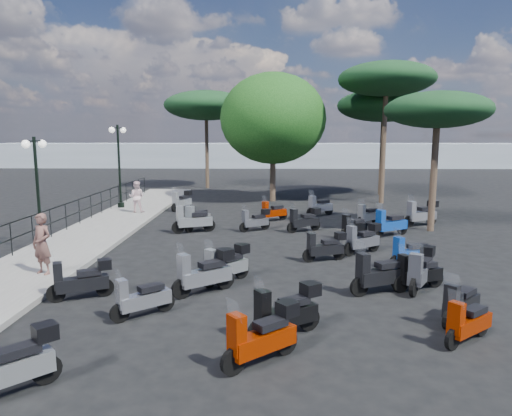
{
  "coord_description": "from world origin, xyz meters",
  "views": [
    {
      "loc": [
        0.5,
        -14.92,
        4.04
      ],
      "look_at": [
        0.1,
        2.85,
        1.2
      ],
      "focal_mm": 32.0,
      "sensor_mm": 36.0,
      "label": 1
    }
  ],
  "objects_px": {
    "scooter_26": "(421,214)",
    "pine_3": "(438,111)",
    "pedestrian_far": "(137,197)",
    "scooter_5": "(286,312)",
    "scooter_17": "(362,240)",
    "pine_0": "(384,106)",
    "scooter_3": "(197,219)",
    "scooter_23": "(418,274)",
    "scooter_8": "(193,221)",
    "scooter_22": "(421,270)",
    "scooter_1": "(141,299)",
    "scooter_6": "(226,265)",
    "pine_2": "(206,106)",
    "lamp_post_1": "(37,186)",
    "scooter_18": "(390,224)",
    "scooter_2": "(81,281)",
    "scooter_10": "(273,212)",
    "pine_1": "(386,79)",
    "scooter_14": "(304,220)",
    "scooter_11": "(262,337)",
    "scooter_7": "(204,273)",
    "scooter_12": "(379,275)",
    "scooter_20": "(319,207)",
    "scooter_25": "(368,216)",
    "woman": "(42,244)",
    "scooter_13": "(325,247)",
    "scooter_16": "(460,304)",
    "scooter_21": "(467,323)",
    "scooter_0": "(6,366)",
    "scooter_19": "(353,227)",
    "scooter_4": "(182,201)",
    "broadleaf_tree": "(273,119)"
  },
  "relations": [
    {
      "from": "scooter_5",
      "to": "scooter_8",
      "type": "xyz_separation_m",
      "value": [
        -3.48,
        9.92,
        -0.0
      ]
    },
    {
      "from": "scooter_6",
      "to": "scooter_22",
      "type": "distance_m",
      "value": 5.19
    },
    {
      "from": "scooter_16",
      "to": "scooter_21",
      "type": "height_order",
      "value": "scooter_16"
    },
    {
      "from": "scooter_16",
      "to": "scooter_20",
      "type": "height_order",
      "value": "scooter_20"
    },
    {
      "from": "scooter_16",
      "to": "scooter_0",
      "type": "bearing_deg",
      "value": 66.41
    },
    {
      "from": "scooter_11",
      "to": "pine_3",
      "type": "bearing_deg",
      "value": -71.03
    },
    {
      "from": "scooter_1",
      "to": "scooter_6",
      "type": "bearing_deg",
      "value": -73.67
    },
    {
      "from": "pine_2",
      "to": "lamp_post_1",
      "type": "bearing_deg",
      "value": -99.08
    },
    {
      "from": "scooter_6",
      "to": "scooter_18",
      "type": "relative_size",
      "value": 0.82
    },
    {
      "from": "scooter_13",
      "to": "broadleaf_tree",
      "type": "relative_size",
      "value": 0.19
    },
    {
      "from": "scooter_6",
      "to": "scooter_7",
      "type": "height_order",
      "value": "scooter_7"
    },
    {
      "from": "scooter_5",
      "to": "scooter_16",
      "type": "relative_size",
      "value": 1.24
    },
    {
      "from": "scooter_2",
      "to": "scooter_10",
      "type": "bearing_deg",
      "value": -49.7
    },
    {
      "from": "scooter_3",
      "to": "scooter_23",
      "type": "xyz_separation_m",
      "value": [
        6.96,
        -7.56,
        -0.05
      ]
    },
    {
      "from": "pine_1",
      "to": "scooter_21",
      "type": "bearing_deg",
      "value": -99.03
    },
    {
      "from": "scooter_5",
      "to": "lamp_post_1",
      "type": "bearing_deg",
      "value": 19.64
    },
    {
      "from": "scooter_7",
      "to": "pine_2",
      "type": "distance_m",
      "value": 24.69
    },
    {
      "from": "scooter_17",
      "to": "broadleaf_tree",
      "type": "xyz_separation_m",
      "value": [
        -2.91,
        12.7,
        4.53
      ]
    },
    {
      "from": "scooter_4",
      "to": "scooter_1",
      "type": "bearing_deg",
      "value": 123.08
    },
    {
      "from": "scooter_8",
      "to": "scooter_16",
      "type": "height_order",
      "value": "scooter_8"
    },
    {
      "from": "scooter_2",
      "to": "scooter_8",
      "type": "relative_size",
      "value": 0.85
    },
    {
      "from": "scooter_7",
      "to": "scooter_8",
      "type": "distance_m",
      "value": 7.56
    },
    {
      "from": "scooter_0",
      "to": "scooter_14",
      "type": "xyz_separation_m",
      "value": [
        5.63,
        12.48,
        -0.02
      ]
    },
    {
      "from": "scooter_13",
      "to": "scooter_11",
      "type": "bearing_deg",
      "value": 145.36
    },
    {
      "from": "scooter_12",
      "to": "scooter_20",
      "type": "xyz_separation_m",
      "value": [
        -0.21,
        11.4,
        -0.02
      ]
    },
    {
      "from": "lamp_post_1",
      "to": "scooter_4",
      "type": "height_order",
      "value": "lamp_post_1"
    },
    {
      "from": "scooter_6",
      "to": "scooter_19",
      "type": "relative_size",
      "value": 1.05
    },
    {
      "from": "scooter_25",
      "to": "scooter_22",
      "type": "bearing_deg",
      "value": 135.08
    },
    {
      "from": "scooter_22",
      "to": "pine_3",
      "type": "distance_m",
      "value": 9.31
    },
    {
      "from": "scooter_12",
      "to": "scooter_22",
      "type": "relative_size",
      "value": 1.08
    },
    {
      "from": "scooter_12",
      "to": "scooter_16",
      "type": "relative_size",
      "value": 1.36
    },
    {
      "from": "pedestrian_far",
      "to": "pine_2",
      "type": "relative_size",
      "value": 0.22
    },
    {
      "from": "pedestrian_far",
      "to": "scooter_2",
      "type": "relative_size",
      "value": 1.07
    },
    {
      "from": "scooter_14",
      "to": "scooter_18",
      "type": "xyz_separation_m",
      "value": [
        3.38,
        -0.81,
        0.01
      ]
    },
    {
      "from": "scooter_12",
      "to": "scooter_0",
      "type": "bearing_deg",
      "value": 101.15
    },
    {
      "from": "pedestrian_far",
      "to": "scooter_5",
      "type": "bearing_deg",
      "value": 115.7
    },
    {
      "from": "scooter_25",
      "to": "scooter_20",
      "type": "bearing_deg",
      "value": -1.84
    },
    {
      "from": "scooter_5",
      "to": "scooter_22",
      "type": "xyz_separation_m",
      "value": [
        3.68,
        2.93,
        0.01
      ]
    },
    {
      "from": "scooter_5",
      "to": "pine_1",
      "type": "bearing_deg",
      "value": -51.44
    },
    {
      "from": "woman",
      "to": "scooter_8",
      "type": "relative_size",
      "value": 0.99
    },
    {
      "from": "scooter_17",
      "to": "pine_0",
      "type": "bearing_deg",
      "value": -50.34
    },
    {
      "from": "scooter_14",
      "to": "scooter_11",
      "type": "bearing_deg",
      "value": 143.32
    },
    {
      "from": "pedestrian_far",
      "to": "scooter_7",
      "type": "xyz_separation_m",
      "value": [
        5.02,
        -11.6,
        -0.41
      ]
    },
    {
      "from": "scooter_18",
      "to": "pine_2",
      "type": "bearing_deg",
      "value": 0.3
    },
    {
      "from": "scooter_26",
      "to": "pine_3",
      "type": "relative_size",
      "value": 0.29
    },
    {
      "from": "scooter_10",
      "to": "scooter_20",
      "type": "bearing_deg",
      "value": -93.62
    },
    {
      "from": "scooter_3",
      "to": "scooter_19",
      "type": "bearing_deg",
      "value": -165.8
    },
    {
      "from": "scooter_2",
      "to": "scooter_19",
      "type": "bearing_deg",
      "value": -73.46
    },
    {
      "from": "scooter_1",
      "to": "scooter_13",
      "type": "xyz_separation_m",
      "value": [
        4.7,
        4.75,
        0.03
      ]
    },
    {
      "from": "scooter_3",
      "to": "scooter_23",
      "type": "distance_m",
      "value": 10.28
    }
  ]
}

